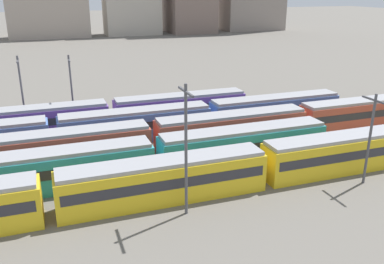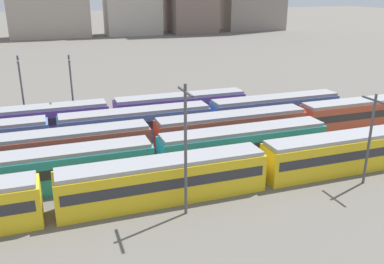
% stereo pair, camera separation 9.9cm
% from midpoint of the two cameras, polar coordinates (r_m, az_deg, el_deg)
% --- Properties ---
extents(train_track_0, '(93.60, 3.06, 3.75)m').
position_cam_midpoint_polar(train_track_0, '(35.63, -3.89, -6.54)').
color(train_track_0, yellow).
rests_on(train_track_0, ground_plane).
extents(train_track_1, '(55.80, 3.06, 3.75)m').
position_cam_midpoint_polar(train_track_1, '(39.34, -18.57, -4.98)').
color(train_track_1, teal).
rests_on(train_track_1, ground_plane).
extents(train_track_2, '(74.70, 3.06, 3.75)m').
position_cam_midpoint_polar(train_track_2, '(45.30, -5.50, -0.80)').
color(train_track_2, '#BC4C38').
rests_on(train_track_2, ground_plane).
extents(train_track_3, '(74.70, 3.06, 3.75)m').
position_cam_midpoint_polar(train_track_3, '(49.06, -18.56, -0.16)').
color(train_track_3, '#4C70BC').
rests_on(train_track_3, ground_plane).
extents(train_track_4, '(55.80, 3.06, 3.75)m').
position_cam_midpoint_polar(train_track_4, '(54.07, -21.03, 1.32)').
color(train_track_4, '#6B429E').
rests_on(train_track_4, ground_plane).
extents(catenary_pole_0, '(0.24, 3.20, 10.76)m').
position_cam_midpoint_polar(catenary_pole_0, '(31.82, -0.92, -1.84)').
color(catenary_pole_0, '#4C4C51').
rests_on(catenary_pole_0, ground_plane).
extents(catenary_pole_1, '(0.24, 3.20, 9.31)m').
position_cam_midpoint_polar(catenary_pole_1, '(56.25, -16.28, 5.99)').
color(catenary_pole_1, '#4C4C51').
rests_on(catenary_pole_1, ground_plane).
extents(catenary_pole_2, '(0.24, 3.20, 8.59)m').
position_cam_midpoint_polar(catenary_pole_2, '(40.76, 23.23, -0.31)').
color(catenary_pole_2, '#4C4C51').
rests_on(catenary_pole_2, ground_plane).
extents(catenary_pole_3, '(0.24, 3.20, 9.51)m').
position_cam_midpoint_polar(catenary_pole_3, '(56.34, -22.41, 5.43)').
color(catenary_pole_3, '#4C4C51').
rests_on(catenary_pole_3, ground_plane).
extents(distant_building_2, '(27.66, 12.77, 24.30)m').
position_cam_midpoint_polar(distant_building_2, '(162.21, -19.31, 16.44)').
color(distant_building_2, '#A89989').
rests_on(distant_building_2, ground_plane).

